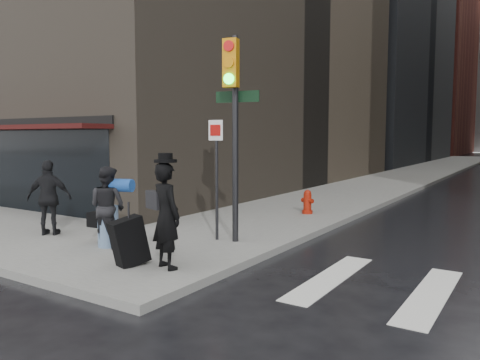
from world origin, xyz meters
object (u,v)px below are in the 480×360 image
object	(u,v)px
traffic_light	(232,110)
man_jeans	(108,206)
man_greycoat	(49,198)
fire_hydrant	(307,203)
man_overcoat	(159,219)

from	to	relation	value
traffic_light	man_jeans	bearing A→B (deg)	-150.14
man_greycoat	fire_hydrant	distance (m)	6.98
man_overcoat	man_jeans	world-z (taller)	man_overcoat
man_overcoat	man_jeans	xyz separation A→B (m)	(-1.94, 0.60, -0.01)
traffic_light	man_greycoat	bearing A→B (deg)	-168.86
man_overcoat	traffic_light	world-z (taller)	traffic_light
man_jeans	traffic_light	bearing A→B (deg)	-144.58
man_jeans	man_greycoat	xyz separation A→B (m)	(-1.99, 0.06, 0.03)
man_jeans	fire_hydrant	world-z (taller)	man_jeans
man_overcoat	fire_hydrant	bearing A→B (deg)	-70.59
man_greycoat	man_overcoat	bearing A→B (deg)	138.24
man_overcoat	man_greycoat	size ratio (longest dim) A/B	1.17
man_overcoat	fire_hydrant	distance (m)	6.57
fire_hydrant	man_greycoat	bearing A→B (deg)	-122.26
man_jeans	man_greycoat	bearing A→B (deg)	-7.57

